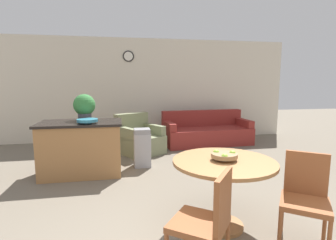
{
  "coord_description": "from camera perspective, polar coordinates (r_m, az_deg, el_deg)",
  "views": [
    {
      "loc": [
        -0.67,
        -1.52,
        1.55
      ],
      "look_at": [
        0.1,
        2.6,
        0.95
      ],
      "focal_mm": 28.0,
      "sensor_mm": 36.0,
      "label": 1
    }
  ],
  "objects": [
    {
      "name": "wall_back",
      "position": [
        7.13,
        -5.18,
        6.56
      ],
      "size": [
        8.0,
        0.09,
        2.7
      ],
      "color": "beige",
      "rests_on": "ground_plane"
    },
    {
      "name": "dining_table",
      "position": [
        2.87,
        12.02,
        -11.77
      ],
      "size": [
        1.07,
        1.07,
        0.75
      ],
      "color": "#9E6B3D",
      "rests_on": "ground_plane"
    },
    {
      "name": "dining_chair_near_left",
      "position": [
        2.21,
        8.58,
        -20.47
      ],
      "size": [
        0.59,
        0.59,
        0.88
      ],
      "rotation": [
        0.0,
        0.0,
        7.21
      ],
      "color": "brown",
      "rests_on": "ground_plane"
    },
    {
      "name": "dining_chair_near_right",
      "position": [
        2.9,
        27.69,
        -14.18
      ],
      "size": [
        0.59,
        0.59,
        0.88
      ],
      "rotation": [
        0.0,
        0.0,
        8.78
      ],
      "color": "brown",
      "rests_on": "ground_plane"
    },
    {
      "name": "fruit_bowl",
      "position": [
        2.8,
        12.15,
        -7.55
      ],
      "size": [
        0.27,
        0.27,
        0.1
      ],
      "color": "olive",
      "rests_on": "dining_table"
    },
    {
      "name": "kitchen_island",
      "position": [
        4.68,
        -18.25,
        -5.78
      ],
      "size": [
        1.34,
        0.8,
        0.9
      ],
      "color": "#9E6B3D",
      "rests_on": "ground_plane"
    },
    {
      "name": "teal_bowl",
      "position": [
        4.39,
        -17.15,
        -0.1
      ],
      "size": [
        0.33,
        0.33,
        0.07
      ],
      "color": "teal",
      "rests_on": "kitchen_island"
    },
    {
      "name": "potted_plant",
      "position": [
        4.75,
        -17.74,
        2.89
      ],
      "size": [
        0.37,
        0.37,
        0.45
      ],
      "color": "#4C4C51",
      "rests_on": "kitchen_island"
    },
    {
      "name": "trash_bin",
      "position": [
        4.89,
        -5.63,
        -6.04
      ],
      "size": [
        0.3,
        0.27,
        0.71
      ],
      "color": "#9E9EA3",
      "rests_on": "ground_plane"
    },
    {
      "name": "couch",
      "position": [
        6.74,
        8.32,
        -2.72
      ],
      "size": [
        2.21,
        1.06,
        0.82
      ],
      "rotation": [
        0.0,
        0.0,
        0.07
      ],
      "color": "maroon",
      "rests_on": "ground_plane"
    },
    {
      "name": "armchair",
      "position": [
        5.84,
        -6.33,
        -4.3
      ],
      "size": [
        1.14,
        1.16,
        0.86
      ],
      "rotation": [
        0.0,
        0.0,
        0.54
      ],
      "color": "#7A7F5B",
      "rests_on": "ground_plane"
    }
  ]
}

